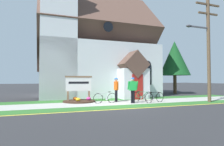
{
  "coord_description": "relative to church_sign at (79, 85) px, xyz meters",
  "views": [
    {
      "loc": [
        -4.79,
        -11.18,
        1.64
      ],
      "look_at": [
        0.12,
        2.2,
        2.14
      ],
      "focal_mm": 30.71,
      "sensor_mm": 36.0,
      "label": 1
    }
  ],
  "objects": [
    {
      "name": "church_sign",
      "position": [
        0.0,
        0.0,
        0.0
      ],
      "size": [
        2.01,
        0.14,
        1.92
      ],
      "color": "#7F6047",
      "rests_on": "ground"
    },
    {
      "name": "bicycle_orange",
      "position": [
        5.07,
        -2.34,
        -0.9
      ],
      "size": [
        1.76,
        0.36,
        0.79
      ],
      "color": "black",
      "rests_on": "ground"
    },
    {
      "name": "flower_bed",
      "position": [
        0.02,
        -0.2,
        -1.2
      ],
      "size": [
        2.36,
        2.36,
        0.34
      ],
      "color": "#382319",
      "rests_on": "ground"
    },
    {
      "name": "bicycle_silver",
      "position": [
        1.62,
        -1.47,
        -0.91
      ],
      "size": [
        1.76,
        0.12,
        0.82
      ],
      "color": "black",
      "rests_on": "ground"
    },
    {
      "name": "grass_verge",
      "position": [
        2.86,
        -3.59,
        -1.28
      ],
      "size": [
        32.0,
        1.42,
        0.01
      ],
      "primitive_type": "cube",
      "color": "#2D6628",
      "rests_on": "ground"
    },
    {
      "name": "roadside_conifer",
      "position": [
        12.21,
        4.4,
        2.9
      ],
      "size": [
        3.58,
        3.58,
        6.23
      ],
      "color": "#4C3823",
      "rests_on": "ground"
    },
    {
      "name": "bicycle_white",
      "position": [
        4.61,
        -1.38,
        -0.91
      ],
      "size": [
        1.78,
        0.09,
        0.79
      ],
      "color": "black",
      "rests_on": "ground"
    },
    {
      "name": "ground",
      "position": [
        2.19,
        0.86,
        -1.28
      ],
      "size": [
        140.0,
        140.0,
        0.0
      ],
      "primitive_type": "plane",
      "color": "#2B2B2D"
    },
    {
      "name": "sidewalk_slab",
      "position": [
        2.86,
        -1.63,
        -1.27
      ],
      "size": [
        32.0,
        2.51,
        0.01
      ],
      "primitive_type": "cube",
      "color": "#A8A59E",
      "rests_on": "ground"
    },
    {
      "name": "church_building",
      "position": [
        2.43,
        5.49,
        3.52
      ],
      "size": [
        11.82,
        10.46,
        13.2
      ],
      "color": "silver",
      "rests_on": "ground"
    },
    {
      "name": "cyclist_in_red_jersey",
      "position": [
        2.59,
        -1.08,
        -0.23
      ],
      "size": [
        0.3,
        0.76,
        1.77
      ],
      "color": "black",
      "rests_on": "ground"
    },
    {
      "name": "utility_pole",
      "position": [
        8.87,
        -3.56,
        3.08
      ],
      "size": [
        3.12,
        0.28,
        7.86
      ],
      "color": "brown",
      "rests_on": "ground"
    },
    {
      "name": "church_lawn",
      "position": [
        2.86,
        0.58,
        -1.28
      ],
      "size": [
        24.0,
        1.91,
        0.01
      ],
      "primitive_type": "cube",
      "color": "#2D6628",
      "rests_on": "ground"
    },
    {
      "name": "cyclist_in_orange_jersey",
      "position": [
        3.35,
        -2.3,
        -0.21
      ],
      "size": [
        0.67,
        0.4,
        1.79
      ],
      "color": "black",
      "rests_on": "ground"
    },
    {
      "name": "curb_paint_stripe",
      "position": [
        2.86,
        -4.45,
        -1.28
      ],
      "size": [
        28.0,
        0.16,
        0.01
      ],
      "primitive_type": "cube",
      "color": "yellow",
      "rests_on": "ground"
    }
  ]
}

